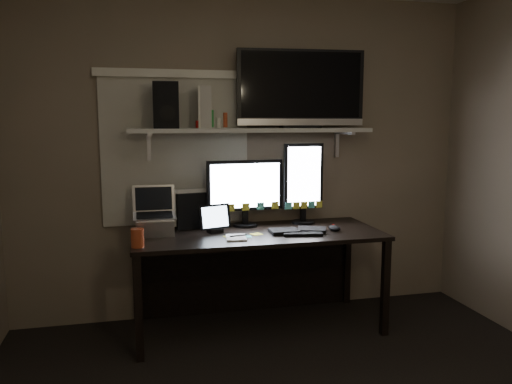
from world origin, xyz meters
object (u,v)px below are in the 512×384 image
object	(u,v)px
tablet	(215,218)
laptop	(154,211)
keyboard	(298,231)
speaker	(166,105)
monitor_landscape	(245,193)
desk	(254,251)
mouse	(334,228)
tv	(300,89)
cup	(137,238)
monitor_portrait	(303,183)
game_console	(204,108)

from	to	relation	value
tablet	laptop	distance (m)	0.43
keyboard	speaker	distance (m)	1.30
monitor_landscape	keyboard	bearing A→B (deg)	-47.23
desk	tablet	world-z (taller)	tablet
mouse	tv	world-z (taller)	tv
desk	cup	bearing A→B (deg)	-156.57
mouse	speaker	distance (m)	1.51
cup	tv	distance (m)	1.65
tv	tablet	bearing A→B (deg)	-162.12
speaker	cup	bearing A→B (deg)	-113.73
laptop	mouse	bearing A→B (deg)	-7.86
desk	monitor_portrait	bearing A→B (deg)	14.06
keyboard	mouse	xyz separation A→B (m)	(0.28, -0.02, 0.01)
monitor_portrait	tablet	distance (m)	0.78
tv	cup	bearing A→B (deg)	-154.77
game_console	speaker	xyz separation A→B (m)	(-0.27, -0.04, 0.01)
monitor_landscape	keyboard	xyz separation A→B (m)	(0.33, -0.30, -0.25)
keyboard	speaker	world-z (taller)	speaker
desk	laptop	distance (m)	0.81
game_console	keyboard	bearing A→B (deg)	-17.27
monitor_landscape	speaker	size ratio (longest dim) A/B	1.84
speaker	tv	bearing A→B (deg)	6.91
mouse	game_console	world-z (taller)	game_console
laptop	desk	bearing A→B (deg)	2.60
desk	laptop	size ratio (longest dim) A/B	5.38
monitor_portrait	cup	world-z (taller)	monitor_portrait
desk	game_console	xyz separation A→B (m)	(-0.35, 0.10, 1.08)
monitor_portrait	game_console	world-z (taller)	game_console
game_console	tv	bearing A→B (deg)	7.66
desk	mouse	world-z (taller)	mouse
mouse	game_console	bearing A→B (deg)	151.28
keyboard	tablet	size ratio (longest dim) A/B	1.77
desk	monitor_landscape	world-z (taller)	monitor_landscape
laptop	game_console	world-z (taller)	game_console
monitor_landscape	cup	distance (m)	0.96
speaker	mouse	bearing A→B (deg)	-8.35
speaker	keyboard	bearing A→B (deg)	-11.10
monitor_portrait	tv	world-z (taller)	tv
monitor_portrait	keyboard	bearing A→B (deg)	-118.24
tablet	tv	bearing A→B (deg)	-3.53
laptop	speaker	size ratio (longest dim) A/B	1.03
tv	desk	bearing A→B (deg)	-161.12
cup	speaker	xyz separation A→B (m)	(0.23, 0.43, 0.85)
desk	game_console	world-z (taller)	game_console
cup	tv	bearing A→B (deg)	20.68
keyboard	tv	world-z (taller)	tv
laptop	monitor_portrait	bearing A→B (deg)	6.96
keyboard	game_console	size ratio (longest dim) A/B	1.42
keyboard	laptop	size ratio (longest dim) A/B	1.26
monitor_landscape	laptop	xyz separation A→B (m)	(-0.69, -0.14, -0.09)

